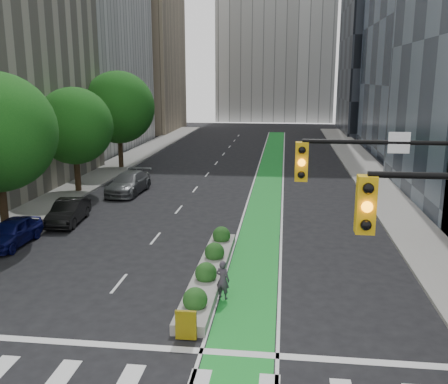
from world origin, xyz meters
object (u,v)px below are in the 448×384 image
(parked_car_left_mid, at_px, (69,212))
(parked_car_left_near, at_px, (12,232))
(cyclist, at_px, (223,280))
(parked_car_left_far, at_px, (129,183))
(median_planter, at_px, (210,270))

(parked_car_left_mid, bearing_deg, parked_car_left_near, -111.47)
(parked_car_left_mid, bearing_deg, cyclist, -46.74)
(parked_car_left_mid, relative_size, parked_car_left_far, 0.79)
(median_planter, distance_m, cyclist, 2.13)
(cyclist, bearing_deg, median_planter, -46.91)
(cyclist, relative_size, parked_car_left_near, 0.38)
(cyclist, height_order, parked_car_left_mid, cyclist)
(median_planter, distance_m, parked_car_left_far, 17.29)
(median_planter, distance_m, parked_car_left_near, 11.12)
(median_planter, xyz_separation_m, parked_car_left_near, (-10.70, 3.02, 0.33))
(median_planter, distance_m, parked_car_left_mid, 11.90)
(median_planter, relative_size, parked_car_left_near, 2.49)
(parked_car_left_mid, distance_m, parked_car_left_far, 8.05)
(cyclist, distance_m, parked_car_left_mid, 13.74)
(median_planter, xyz_separation_m, parked_car_left_mid, (-9.50, 7.16, 0.33))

